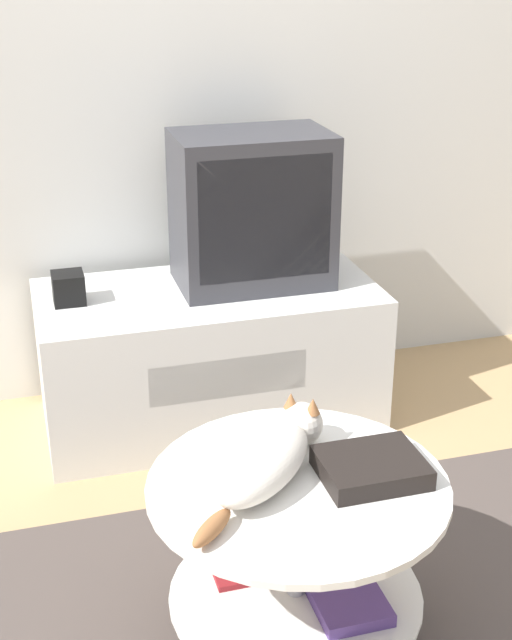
# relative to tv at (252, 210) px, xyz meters

# --- Properties ---
(wall_back) EXTENTS (8.00, 0.05, 2.60)m
(wall_back) POSITION_rel_tv_xyz_m (-0.20, 0.34, 0.53)
(wall_back) COLOR silver
(wall_back) RESTS_ON ground_plane
(tv_stand) EXTENTS (1.17, 0.57, 0.50)m
(tv_stand) POSITION_rel_tv_xyz_m (-0.17, -0.03, -0.51)
(tv_stand) COLOR silver
(tv_stand) RESTS_ON ground_plane
(tv) EXTENTS (0.52, 0.33, 0.53)m
(tv) POSITION_rel_tv_xyz_m (0.00, 0.00, 0.00)
(tv) COLOR #333338
(tv) RESTS_ON tv_stand
(speaker) EXTENTS (0.10, 0.10, 0.10)m
(speaker) POSITION_rel_tv_xyz_m (-0.64, -0.01, -0.21)
(speaker) COLOR black
(speaker) RESTS_ON tv_stand
(coffee_table) EXTENTS (0.70, 0.70, 0.45)m
(coffee_table) POSITION_rel_tv_xyz_m (-0.22, -1.19, -0.46)
(coffee_table) COLOR #B2B2B7
(coffee_table) RESTS_ON rug
(dvd_box) EXTENTS (0.24, 0.19, 0.05)m
(dvd_box) POSITION_rel_tv_xyz_m (-0.06, -1.21, -0.27)
(dvd_box) COLOR black
(dvd_box) RESTS_ON coffee_table
(cat) EXTENTS (0.42, 0.43, 0.13)m
(cat) POSITION_rel_tv_xyz_m (-0.29, -1.15, -0.24)
(cat) COLOR silver
(cat) RESTS_ON coffee_table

